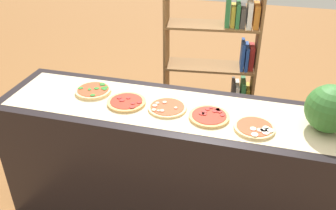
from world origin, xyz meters
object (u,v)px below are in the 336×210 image
at_px(pizza_pepperoni_1, 126,102).
at_px(watermelon, 330,109).
at_px(bookshelf, 222,71).
at_px(pizza_mozzarella_4, 255,128).
at_px(pizza_pepperoni_3, 209,116).
at_px(pizza_mushroom_2, 167,108).
at_px(pizza_spinach_0, 93,91).

height_order(pizza_pepperoni_1, watermelon, watermelon).
xyz_separation_m(pizza_pepperoni_1, bookshelf, (0.48, 1.07, -0.21)).
bearing_deg(bookshelf, pizza_pepperoni_1, -113.88).
bearing_deg(watermelon, pizza_mozzarella_4, -163.97).
distance_m(pizza_pepperoni_3, watermelon, 0.67).
relative_size(pizza_pepperoni_1, pizza_mozzarella_4, 1.05).
height_order(pizza_mushroom_2, bookshelf, bookshelf).
xyz_separation_m(pizza_pepperoni_1, pizza_pepperoni_3, (0.54, -0.03, 0.00)).
relative_size(pizza_mushroom_2, watermelon, 0.88).
bearing_deg(bookshelf, pizza_mozzarella_4, -73.92).
xyz_separation_m(pizza_mozzarella_4, bookshelf, (-0.33, 1.16, -0.21)).
distance_m(pizza_mushroom_2, bookshelf, 1.11).
bearing_deg(pizza_spinach_0, pizza_mushroom_2, -8.45).
bearing_deg(pizza_mozzarella_4, pizza_spinach_0, 171.21).
xyz_separation_m(pizza_pepperoni_1, watermelon, (1.20, 0.03, 0.12)).
height_order(watermelon, bookshelf, bookshelf).
distance_m(pizza_spinach_0, pizza_mushroom_2, 0.54).
height_order(pizza_pepperoni_1, pizza_mushroom_2, same).
relative_size(pizza_pepperoni_1, pizza_mushroom_2, 1.02).
bearing_deg(pizza_pepperoni_3, pizza_mozzarella_4, -11.26).
xyz_separation_m(pizza_mozzarella_4, watermelon, (0.39, 0.11, 0.12)).
xyz_separation_m(pizza_pepperoni_1, pizza_mozzarella_4, (0.81, -0.08, 0.00)).
relative_size(pizza_mozzarella_4, watermelon, 0.86).
xyz_separation_m(watermelon, bookshelf, (-0.72, 1.05, -0.33)).
bearing_deg(pizza_mushroom_2, bookshelf, 79.01).
height_order(pizza_mushroom_2, pizza_pepperoni_3, same).
height_order(pizza_mushroom_2, watermelon, watermelon).
bearing_deg(pizza_pepperoni_1, bookshelf, 66.12).
bearing_deg(pizza_pepperoni_3, pizza_mushroom_2, 173.04).
relative_size(pizza_spinach_0, watermelon, 0.88).
bearing_deg(pizza_pepperoni_1, pizza_mushroom_2, 0.89).
bearing_deg(pizza_spinach_0, pizza_mozzarella_4, -8.79).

